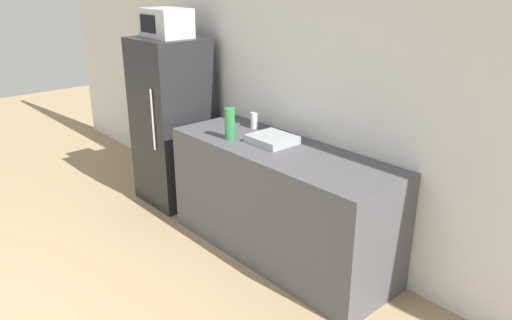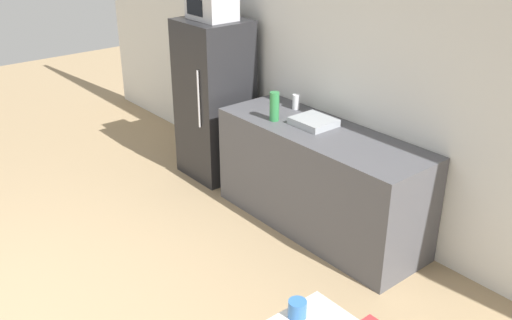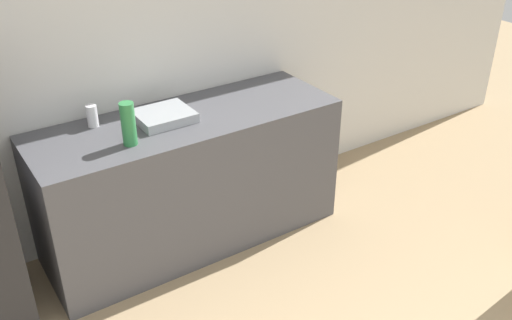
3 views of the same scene
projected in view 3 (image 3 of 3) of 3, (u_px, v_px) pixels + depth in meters
name	position (u px, v px, depth m)	size (l,w,h in m)	color
wall_back	(109.00, 53.00, 3.54)	(8.00, 0.06, 2.60)	silver
counter	(191.00, 180.00, 3.82)	(2.00, 0.69, 0.92)	#4C4C51
sink_basin	(164.00, 116.00, 3.54)	(0.34, 0.30, 0.06)	#9EA3A8
bottle_tall	(128.00, 124.00, 3.22)	(0.08, 0.08, 0.26)	#2D7F42
bottle_short	(92.00, 116.00, 3.45)	(0.07, 0.07, 0.14)	silver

